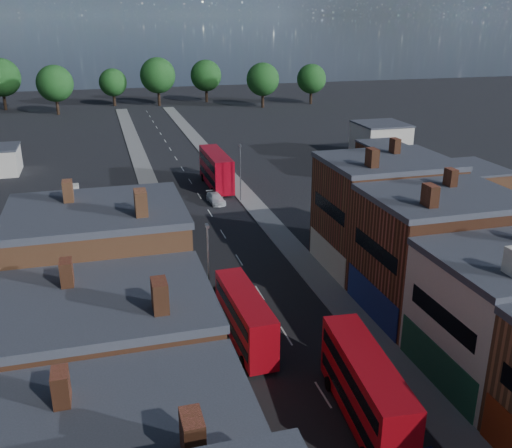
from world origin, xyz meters
TOP-DOWN VIEW (x-y plane):
  - pavement_west at (-6.50, 50.00)m, footprint 3.00×200.00m
  - pavement_east at (6.50, 50.00)m, footprint 3.00×200.00m
  - lamp_post_2 at (-5.20, 30.00)m, footprint 0.25×0.70m
  - lamp_post_3 at (5.20, 60.00)m, footprint 0.25×0.70m
  - bus_0 at (-3.50, 23.97)m, footprint 2.81×10.07m
  - bus_1 at (1.51, 12.83)m, footprint 3.50×11.15m
  - bus_2 at (3.36, 67.75)m, footprint 3.18×12.39m
  - car_2 at (-3.51, 31.37)m, footprint 1.81×3.85m
  - car_3 at (1.63, 60.06)m, footprint 2.26×4.81m

SIDE VIEW (x-z plane):
  - pavement_west at x=-6.50m, z-range 0.00..0.12m
  - pavement_east at x=6.50m, z-range 0.00..0.12m
  - car_2 at x=-3.51m, z-range 0.00..1.06m
  - car_3 at x=1.63m, z-range 0.00..1.36m
  - bus_0 at x=-3.50m, z-range 0.17..4.49m
  - bus_1 at x=1.51m, z-range 0.19..4.92m
  - bus_2 at x=3.36m, z-range 0.21..5.56m
  - lamp_post_2 at x=-5.20m, z-range 0.64..8.77m
  - lamp_post_3 at x=5.20m, z-range 0.64..8.77m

